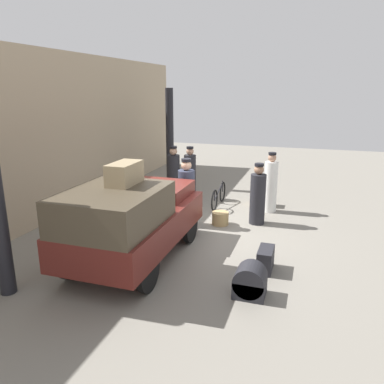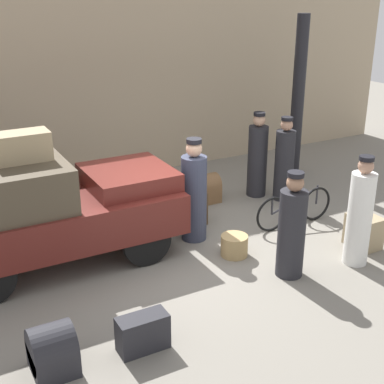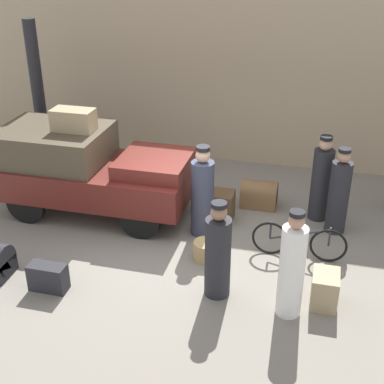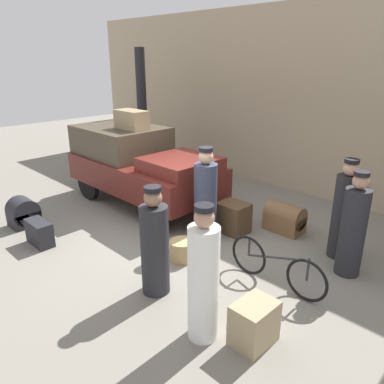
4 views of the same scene
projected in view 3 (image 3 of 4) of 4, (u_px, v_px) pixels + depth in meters
ground_plane at (179, 241)px, 9.96m from camera, size 30.00×30.00×0.00m
station_building_facade at (225, 70)px, 12.49m from camera, size 16.00×0.15×4.50m
canopy_pillar_left at (39, 99)px, 12.02m from camera, size 0.28×0.28×3.52m
truck at (88, 167)px, 10.65m from camera, size 3.80×1.77×1.72m
bicycle at (299, 241)px, 9.32m from camera, size 1.65×0.04×0.68m
wicker_basket at (206, 250)px, 9.36m from camera, size 0.44×0.44×0.34m
porter_standing_middle at (218, 254)px, 8.23m from camera, size 0.41×0.41×1.64m
conductor_in_dark_uniform at (202, 195)px, 9.87m from camera, size 0.43×0.43×1.78m
porter_lifting_near_truck at (321, 182)px, 10.41m from camera, size 0.40×0.40×1.74m
porter_with_bicycle at (292, 268)px, 7.77m from camera, size 0.38×0.38×1.75m
porter_carrying_trunk at (339, 194)px, 9.96m from camera, size 0.39×0.39×1.70m
suitcase_black_upright at (259, 194)px, 11.08m from camera, size 0.74×0.46×0.57m
suitcase_small_leather at (219, 206)px, 10.57m from camera, size 0.57×0.48×0.60m
trunk_umber_medium at (48, 277)px, 8.55m from camera, size 0.61×0.29×0.45m
suitcase_tan_flat at (325, 289)px, 8.20m from camera, size 0.40×0.54×0.55m
trunk_on_truck_roof at (74, 120)px, 10.25m from camera, size 0.81×0.44×0.42m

